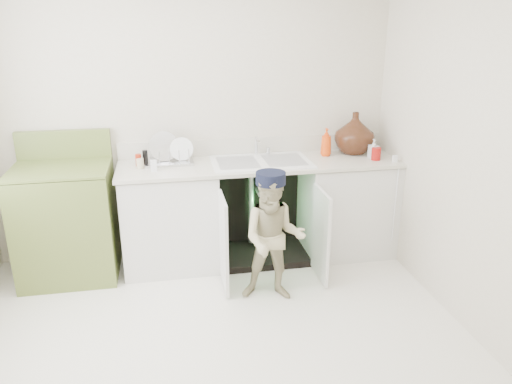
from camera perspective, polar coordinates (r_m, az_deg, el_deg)
ground at (r=3.55m, az=-4.59°, el=-16.62°), size 3.50×3.50×0.00m
room_shell at (r=2.99m, az=-5.23°, el=3.11°), size 6.00×5.50×1.26m
counter_run at (r=4.46m, az=1.06°, el=-1.62°), size 2.44×1.02×1.28m
avocado_stove at (r=4.43m, az=-20.80°, el=-3.05°), size 0.77×0.65×1.19m
repair_worker at (r=3.78m, az=2.02°, el=-5.18°), size 0.57×0.62×1.02m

